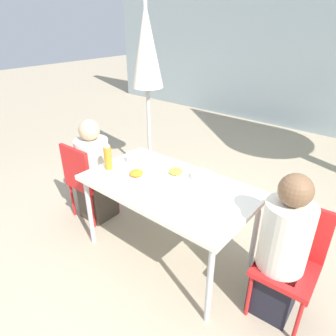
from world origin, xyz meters
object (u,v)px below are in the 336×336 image
object	(u,v)px
chair_left	(86,177)
drinking_cup	(131,158)
person_right	(282,252)
salad_bowl	(201,176)
person_left	(95,174)
bottle	(108,158)
closed_umbrella	(147,55)
chair_right	(292,254)

from	to	relation	value
chair_left	drinking_cup	distance (m)	0.60
person_right	salad_bowl	distance (m)	0.86
person_left	bottle	size ratio (longest dim) A/B	4.79
person_left	person_right	world-z (taller)	person_right
chair_left	bottle	xyz separation A→B (m)	(0.43, -0.02, 0.36)
closed_umbrella	person_left	bearing A→B (deg)	-79.47
chair_right	salad_bowl	bearing A→B (deg)	-10.49
person_left	bottle	distance (m)	0.52
chair_right	bottle	size ratio (longest dim) A/B	3.72
chair_left	salad_bowl	size ratio (longest dim) A/B	4.96
closed_umbrella	drinking_cup	distance (m)	1.36
drinking_cup	salad_bowl	world-z (taller)	drinking_cup
drinking_cup	salad_bowl	xyz separation A→B (m)	(0.69, 0.15, -0.02)
bottle	drinking_cup	xyz separation A→B (m)	(0.06, 0.22, -0.06)
person_left	closed_umbrella	bearing A→B (deg)	98.84
bottle	drinking_cup	bearing A→B (deg)	74.41
person_right	chair_right	bearing A→B (deg)	-121.88
chair_left	chair_right	world-z (taller)	same
chair_right	drinking_cup	world-z (taller)	chair_right
chair_left	closed_umbrella	bearing A→B (deg)	95.70
bottle	salad_bowl	xyz separation A→B (m)	(0.75, 0.38, -0.08)
chair_right	bottle	distance (m)	1.67
person_left	salad_bowl	distance (m)	1.19
bottle	drinking_cup	distance (m)	0.24
closed_umbrella	bottle	world-z (taller)	closed_umbrella
person_left	bottle	bearing A→B (deg)	-16.75
salad_bowl	drinking_cup	bearing A→B (deg)	-167.43
chair_left	closed_umbrella	world-z (taller)	closed_umbrella
chair_left	salad_bowl	bearing A→B (deg)	15.12
chair_right	chair_left	bearing A→B (deg)	3.78
bottle	chair_left	bearing A→B (deg)	177.32
person_left	person_right	bearing A→B (deg)	0.72
chair_right	salad_bowl	world-z (taller)	chair_right
person_right	bottle	world-z (taller)	person_right
person_right	bottle	bearing A→B (deg)	3.57
person_left	bottle	world-z (taller)	person_left
bottle	person_left	bearing A→B (deg)	164.94
chair_right	person_right	bearing A→B (deg)	58.12
chair_left	salad_bowl	xyz separation A→B (m)	(1.18, 0.36, 0.28)
person_right	salad_bowl	size ratio (longest dim) A/B	6.63
closed_umbrella	bottle	distance (m)	1.47
chair_right	person_right	xyz separation A→B (m)	(-0.05, -0.08, 0.05)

